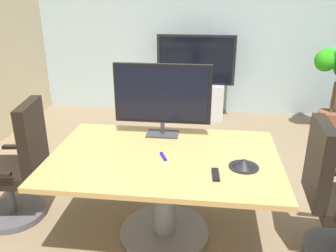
{
  "coord_description": "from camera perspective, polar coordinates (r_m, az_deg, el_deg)",
  "views": [
    {
      "loc": [
        0.23,
        -2.49,
        1.96
      ],
      "look_at": [
        -0.1,
        0.19,
        0.89
      ],
      "focal_mm": 37.34,
      "sensor_mm": 36.0,
      "label": 1
    }
  ],
  "objects": [
    {
      "name": "remote_control",
      "position": [
        2.48,
        7.77,
        -7.85
      ],
      "size": [
        0.06,
        0.17,
        0.02
      ],
      "primitive_type": "cube",
      "rotation": [
        0.0,
        0.0,
        0.06
      ],
      "color": "black",
      "rests_on": "conference_table"
    },
    {
      "name": "wall_display_unit",
      "position": [
        5.59,
        4.44,
        5.81
      ],
      "size": [
        1.2,
        0.36,
        1.31
      ],
      "color": "#B7BABC",
      "rests_on": "ground"
    },
    {
      "name": "office_chair_left",
      "position": [
        3.35,
        -23.33,
        -6.92
      ],
      "size": [
        0.62,
        0.6,
        1.09
      ],
      "rotation": [
        0.0,
        0.0,
        -1.43
      ],
      "color": "#4C4C51",
      "rests_on": "ground"
    },
    {
      "name": "conference_phone",
      "position": [
        2.61,
        12.31,
        -6.01
      ],
      "size": [
        0.22,
        0.22,
        0.07
      ],
      "color": "black",
      "rests_on": "conference_table"
    },
    {
      "name": "conference_table",
      "position": [
        2.83,
        -0.62,
        -8.34
      ],
      "size": [
        1.79,
        1.18,
        0.74
      ],
      "color": "#B2894C",
      "rests_on": "ground"
    },
    {
      "name": "tv_monitor",
      "position": [
        3.0,
        -0.91,
        4.95
      ],
      "size": [
        0.84,
        0.18,
        0.64
      ],
      "color": "#333338",
      "rests_on": "conference_table"
    },
    {
      "name": "ground_plane",
      "position": [
        3.18,
        1.39,
        -16.41
      ],
      "size": [
        7.48,
        7.48,
        0.0
      ],
      "primitive_type": "plane",
      "color": "#7A664C"
    },
    {
      "name": "wall_back_glass_partition",
      "position": [
        5.76,
        4.84,
        16.8
      ],
      "size": [
        5.24,
        0.1,
        2.97
      ],
      "primitive_type": "cube",
      "color": "#9EB2B7",
      "rests_on": "ground"
    },
    {
      "name": "whiteboard_marker",
      "position": [
        2.7,
        -0.79,
        -4.97
      ],
      "size": [
        0.07,
        0.13,
        0.02
      ],
      "primitive_type": "cube",
      "rotation": [
        0.0,
        0.0,
        -1.16
      ],
      "color": "#1919A5",
      "rests_on": "conference_table"
    },
    {
      "name": "office_chair_right",
      "position": [
        2.95,
        25.77,
        -11.43
      ],
      "size": [
        0.61,
        0.58,
        1.09
      ],
      "rotation": [
        0.0,
        0.0,
        1.52
      ],
      "color": "#4C4C51",
      "rests_on": "ground"
    }
  ]
}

